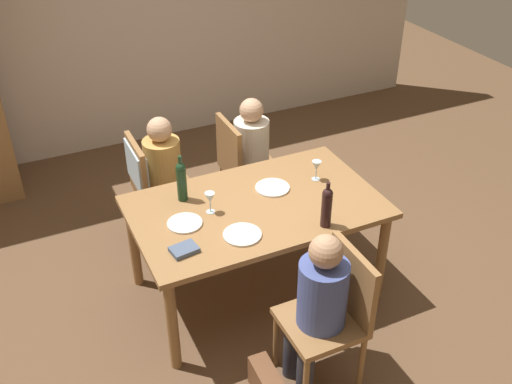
{
  "coord_description": "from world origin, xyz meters",
  "views": [
    {
      "loc": [
        -1.41,
        -3.0,
        3.02
      ],
      "look_at": [
        0.0,
        0.0,
        0.85
      ],
      "focal_mm": 41.93,
      "sensor_mm": 36.0,
      "label": 1
    }
  ],
  "objects": [
    {
      "name": "chair_far_left",
      "position": [
        -0.5,
        0.88,
        0.59
      ],
      "size": [
        0.46,
        0.44,
        0.92
      ],
      "rotation": [
        0.0,
        0.0,
        -1.57
      ],
      "color": "olive",
      "rests_on": "ground_plane"
    },
    {
      "name": "rear_room_partition",
      "position": [
        0.0,
        2.7,
        1.35
      ],
      "size": [
        6.4,
        0.12,
        2.7
      ],
      "primitive_type": "cube",
      "color": "beige",
      "rests_on": "ground_plane"
    },
    {
      "name": "ground_plane",
      "position": [
        0.0,
        0.0,
        0.0
      ],
      "size": [
        10.0,
        10.0,
        0.0
      ],
      "primitive_type": "plane",
      "color": "brown"
    },
    {
      "name": "wine_glass_near_left",
      "position": [
        -0.31,
        0.05,
        0.86
      ],
      "size": [
        0.07,
        0.07,
        0.15
      ],
      "color": "silver",
      "rests_on": "dining_table"
    },
    {
      "name": "wine_glass_centre",
      "position": [
        0.52,
        0.11,
        0.86
      ],
      "size": [
        0.07,
        0.07,
        0.15
      ],
      "color": "silver",
      "rests_on": "dining_table"
    },
    {
      "name": "chair_near",
      "position": [
        0.09,
        -0.88,
        0.53
      ],
      "size": [
        0.44,
        0.44,
        0.92
      ],
      "rotation": [
        0.0,
        0.0,
        1.57
      ],
      "color": "olive",
      "rests_on": "ground_plane"
    },
    {
      "name": "dinner_plate_guest_left",
      "position": [
        0.19,
        0.13,
        0.76
      ],
      "size": [
        0.24,
        0.24,
        0.01
      ],
      "primitive_type": "cylinder",
      "color": "white",
      "rests_on": "dining_table"
    },
    {
      "name": "dinner_plate_guest_right",
      "position": [
        -0.51,
        -0.01,
        0.76
      ],
      "size": [
        0.23,
        0.23,
        0.01
      ],
      "primitive_type": "cylinder",
      "color": "silver",
      "rests_on": "dining_table"
    },
    {
      "name": "handbag",
      "position": [
        -0.35,
        -0.88,
        0.11
      ],
      "size": [
        0.13,
        0.28,
        0.22
      ],
      "primitive_type": "cube",
      "rotation": [
        0.0,
        0.0,
        1.54
      ],
      "color": "brown",
      "rests_on": "ground_plane"
    },
    {
      "name": "wine_bottle_tall_green",
      "position": [
        0.3,
        -0.4,
        0.9
      ],
      "size": [
        0.07,
        0.07,
        0.32
      ],
      "color": "black",
      "rests_on": "dining_table"
    },
    {
      "name": "wine_bottle_dark_red",
      "position": [
        -0.42,
        0.27,
        0.91
      ],
      "size": [
        0.07,
        0.07,
        0.34
      ],
      "color": "#19381E",
      "rests_on": "dining_table"
    },
    {
      "name": "folded_napkin",
      "position": [
        -0.6,
        -0.27,
        0.77
      ],
      "size": [
        0.18,
        0.14,
        0.03
      ],
      "primitive_type": "cube",
      "rotation": [
        0.0,
        0.0,
        0.14
      ],
      "color": "#4C5B75",
      "rests_on": "dining_table"
    },
    {
      "name": "dining_table",
      "position": [
        0.0,
        0.0,
        0.67
      ],
      "size": [
        1.67,
        1.01,
        0.75
      ],
      "color": "olive",
      "rests_on": "ground_plane"
    },
    {
      "name": "dinner_plate_host",
      "position": [
        -0.22,
        -0.27,
        0.76
      ],
      "size": [
        0.24,
        0.24,
        0.01
      ],
      "primitive_type": "cylinder",
      "color": "silver",
      "rests_on": "dining_table"
    },
    {
      "name": "person_man_bearded",
      "position": [
        -0.35,
        0.88,
        0.63
      ],
      "size": [
        0.33,
        0.28,
        1.08
      ],
      "rotation": [
        0.0,
        0.0,
        -1.57
      ],
      "color": "#33333D",
      "rests_on": "ground_plane"
    },
    {
      "name": "chair_far_right",
      "position": [
        0.29,
        0.88,
        0.53
      ],
      "size": [
        0.44,
        0.44,
        0.92
      ],
      "rotation": [
        0.0,
        0.0,
        -1.57
      ],
      "color": "olive",
      "rests_on": "ground_plane"
    },
    {
      "name": "person_woman_host",
      "position": [
        0.4,
        0.88,
        0.63
      ],
      "size": [
        0.33,
        0.29,
        1.09
      ],
      "rotation": [
        0.0,
        0.0,
        -1.57
      ],
      "color": "#33333D",
      "rests_on": "ground_plane"
    },
    {
      "name": "person_man_guest",
      "position": [
        -0.03,
        -0.88,
        0.64
      ],
      "size": [
        0.33,
        0.29,
        1.09
      ],
      "rotation": [
        0.0,
        0.0,
        1.57
      ],
      "color": "#33333D",
      "rests_on": "ground_plane"
    }
  ]
}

